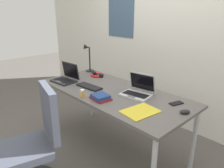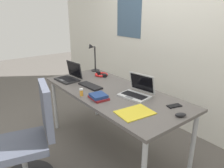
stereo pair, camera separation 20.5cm
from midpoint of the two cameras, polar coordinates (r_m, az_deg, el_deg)
The scene contains 14 objects.
ground_plane at distance 2.70m, azimuth 2.26°, elevation -16.67°, with size 12.00×12.00×0.00m, color #56514C.
wall_back at distance 3.04m, azimuth 19.11°, elevation 12.83°, with size 6.00×0.13×2.60m.
desk at distance 2.37m, azimuth 2.47°, elevation -3.16°, with size 1.80×0.80×0.74m.
desk_lamp at distance 3.06m, azimuth -3.22°, elevation 7.00°, with size 0.12×0.18×0.40m.
laptop_mid_desk at distance 2.22m, azimuth 9.30°, elevation -2.14°, with size 0.34×0.31×0.23m.
laptop_front_left at distance 2.74m, azimuth -9.38°, elevation 2.00°, with size 0.32×0.27×0.23m.
external_keyboard at distance 2.47m, azimuth -3.53°, elevation -0.54°, with size 0.33×0.12×0.02m, color black.
computer_mouse at distance 1.91m, azimuth 21.00°, elevation -7.81°, with size 0.06×0.10×0.03m, color black.
cell_phone at distance 2.09m, azimuth 19.17°, elevation -5.63°, with size 0.06×0.14×0.01m, color black.
headphones at distance 2.89m, azimuth -0.88°, elevation 2.55°, with size 0.21×0.18×0.04m.
pill_bottle at distance 2.21m, azimuth -5.65°, elevation -2.23°, with size 0.04×0.04×0.08m.
book_stack at distance 2.13m, azimuth -0.92°, elevation -3.47°, with size 0.21×0.17×0.05m.
paper_folder_front_left at distance 1.88m, azimuth 9.33°, elevation -7.66°, with size 0.23×0.31×0.01m, color gold.
office_chair at distance 2.16m, azimuth -18.36°, elevation -15.32°, with size 0.54×0.59×0.97m.
Camera 2 is at (1.73, -1.35, 1.59)m, focal length 33.91 mm.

